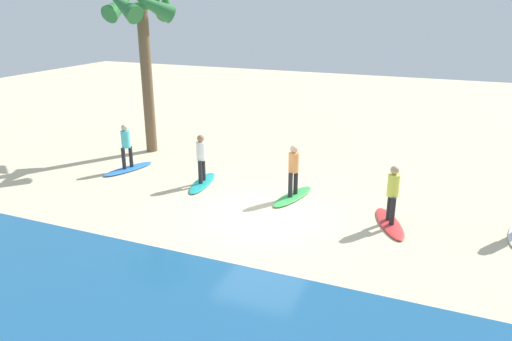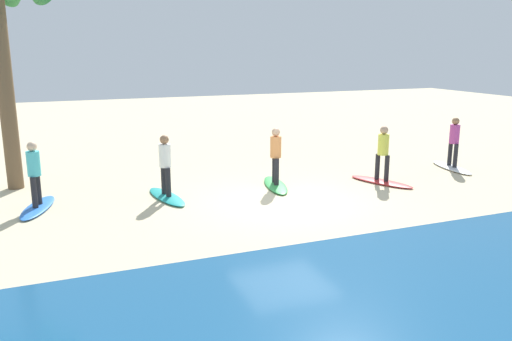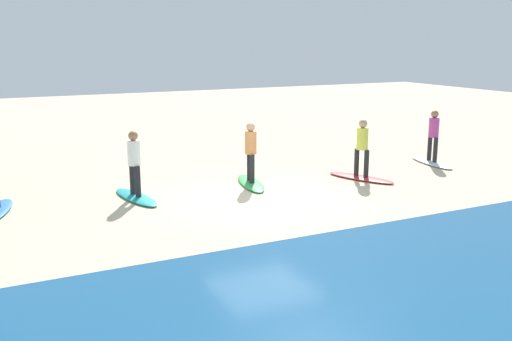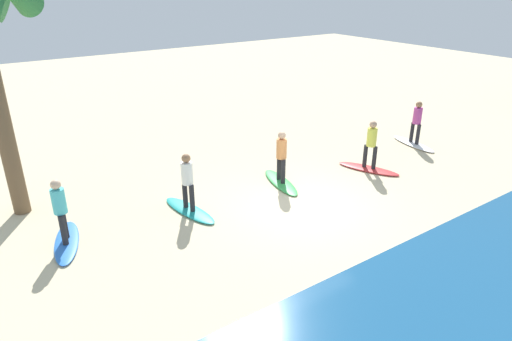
{
  "view_description": "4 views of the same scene",
  "coord_description": "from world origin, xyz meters",
  "px_view_note": "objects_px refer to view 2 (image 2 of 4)",
  "views": [
    {
      "loc": [
        -4.75,
        11.96,
        5.83
      ],
      "look_at": [
        0.35,
        -0.32,
        1.2
      ],
      "focal_mm": 33.79,
      "sensor_mm": 36.0,
      "label": 1
    },
    {
      "loc": [
        5.64,
        12.02,
        4.0
      ],
      "look_at": [
        0.8,
        -0.03,
        0.92
      ],
      "focal_mm": 36.69,
      "sensor_mm": 36.0,
      "label": 2
    },
    {
      "loc": [
        6.45,
        12.62,
        3.97
      ],
      "look_at": [
        0.13,
        -0.09,
        0.75
      ],
      "focal_mm": 41.14,
      "sensor_mm": 36.0,
      "label": 3
    },
    {
      "loc": [
        7.61,
        8.68,
        6.07
      ],
      "look_at": [
        0.62,
        -1.41,
        0.74
      ],
      "focal_mm": 31.63,
      "sensor_mm": 36.0,
      "label": 4
    }
  ],
  "objects_px": {
    "surfboard_green": "(275,185)",
    "surfer_blue": "(34,169)",
    "surfboard_red": "(381,182)",
    "surfer_green": "(276,152)",
    "surfer_red": "(383,149)",
    "surfboard_blue": "(38,207)",
    "surfboard_white": "(452,167)",
    "surfer_white": "(454,138)",
    "surfboard_teal": "(167,197)",
    "surfer_teal": "(165,161)"
  },
  "relations": [
    {
      "from": "surfboard_green",
      "to": "surfer_blue",
      "type": "xyz_separation_m",
      "value": [
        6.46,
        -0.23,
        0.99
      ]
    },
    {
      "from": "surfboard_teal",
      "to": "surfer_teal",
      "type": "bearing_deg",
      "value": -9.47
    },
    {
      "from": "surfer_white",
      "to": "surfboard_teal",
      "type": "bearing_deg",
      "value": -0.64
    },
    {
      "from": "surfer_green",
      "to": "surfboard_blue",
      "type": "bearing_deg",
      "value": -2.0
    },
    {
      "from": "surfboard_white",
      "to": "surfer_blue",
      "type": "bearing_deg",
      "value": -82.47
    },
    {
      "from": "surfer_teal",
      "to": "surfboard_white",
      "type": "bearing_deg",
      "value": 179.36
    },
    {
      "from": "surfer_white",
      "to": "surfer_blue",
      "type": "relative_size",
      "value": 1.0
    },
    {
      "from": "surfboard_red",
      "to": "surfer_green",
      "type": "relative_size",
      "value": 1.28
    },
    {
      "from": "surfboard_green",
      "to": "surfboard_teal",
      "type": "height_order",
      "value": "same"
    },
    {
      "from": "surfer_white",
      "to": "surfboard_green",
      "type": "bearing_deg",
      "value": -1.14
    },
    {
      "from": "surfer_white",
      "to": "surfer_teal",
      "type": "distance_m",
      "value": 9.65
    },
    {
      "from": "surfer_blue",
      "to": "surfer_teal",
      "type": "bearing_deg",
      "value": 175.64
    },
    {
      "from": "surfboard_white",
      "to": "surfer_red",
      "type": "relative_size",
      "value": 1.28
    },
    {
      "from": "surfer_teal",
      "to": "surfboard_teal",
      "type": "bearing_deg",
      "value": -90.0
    },
    {
      "from": "surfer_green",
      "to": "surfer_blue",
      "type": "distance_m",
      "value": 6.47
    },
    {
      "from": "surfer_white",
      "to": "surfboard_green",
      "type": "height_order",
      "value": "surfer_white"
    },
    {
      "from": "surfer_red",
      "to": "surfboard_blue",
      "type": "distance_m",
      "value": 9.68
    },
    {
      "from": "surfer_red",
      "to": "surfer_green",
      "type": "xyz_separation_m",
      "value": [
        3.11,
        -0.84,
        0.0
      ]
    },
    {
      "from": "surfboard_red",
      "to": "surfboard_teal",
      "type": "height_order",
      "value": "same"
    },
    {
      "from": "surfboard_white",
      "to": "surfboard_green",
      "type": "distance_m",
      "value": 6.42
    },
    {
      "from": "surfer_green",
      "to": "surfer_teal",
      "type": "bearing_deg",
      "value": 0.37
    },
    {
      "from": "surfer_red",
      "to": "surfer_teal",
      "type": "distance_m",
      "value": 6.39
    },
    {
      "from": "surfer_teal",
      "to": "surfboard_green",
      "type": "bearing_deg",
      "value": -179.63
    },
    {
      "from": "surfer_white",
      "to": "surfboard_green",
      "type": "distance_m",
      "value": 6.49
    },
    {
      "from": "surfer_white",
      "to": "surfboard_teal",
      "type": "relative_size",
      "value": 0.78
    },
    {
      "from": "surfer_white",
      "to": "surfboard_white",
      "type": "bearing_deg",
      "value": 0.0
    },
    {
      "from": "surfer_blue",
      "to": "surfer_green",
      "type": "bearing_deg",
      "value": 178.0
    },
    {
      "from": "surfboard_red",
      "to": "surfboard_green",
      "type": "relative_size",
      "value": 1.0
    },
    {
      "from": "surfer_white",
      "to": "surfer_red",
      "type": "xyz_separation_m",
      "value": [
        3.31,
        0.71,
        0.0
      ]
    },
    {
      "from": "surfer_red",
      "to": "surfboard_blue",
      "type": "xyz_separation_m",
      "value": [
        9.57,
        -1.06,
        -0.99
      ]
    },
    {
      "from": "surfboard_white",
      "to": "surfer_red",
      "type": "xyz_separation_m",
      "value": [
        3.31,
        0.71,
        0.99
      ]
    },
    {
      "from": "surfboard_teal",
      "to": "surfer_red",
      "type": "bearing_deg",
      "value": 73.21
    },
    {
      "from": "surfboard_blue",
      "to": "surfer_blue",
      "type": "height_order",
      "value": "surfer_blue"
    },
    {
      "from": "surfboard_red",
      "to": "surfboard_blue",
      "type": "xyz_separation_m",
      "value": [
        9.57,
        -1.06,
        0.0
      ]
    },
    {
      "from": "surfboard_white",
      "to": "surfboard_red",
      "type": "relative_size",
      "value": 1.0
    },
    {
      "from": "surfer_green",
      "to": "surfboard_blue",
      "type": "xyz_separation_m",
      "value": [
        6.46,
        -0.23,
        -0.99
      ]
    },
    {
      "from": "surfer_green",
      "to": "surfer_teal",
      "type": "xyz_separation_m",
      "value": [
        3.23,
        0.02,
        0.0
      ]
    },
    {
      "from": "surfboard_red",
      "to": "surfboard_teal",
      "type": "xyz_separation_m",
      "value": [
        6.34,
        -0.81,
        0.0
      ]
    },
    {
      "from": "surfer_green",
      "to": "surfboard_blue",
      "type": "distance_m",
      "value": 6.54
    },
    {
      "from": "surfboard_white",
      "to": "surfboard_teal",
      "type": "distance_m",
      "value": 9.65
    },
    {
      "from": "surfboard_teal",
      "to": "surfboard_blue",
      "type": "height_order",
      "value": "same"
    },
    {
      "from": "surfboard_blue",
      "to": "surfboard_red",
      "type": "bearing_deg",
      "value": 100.47
    },
    {
      "from": "surfboard_red",
      "to": "surfboard_green",
      "type": "height_order",
      "value": "same"
    },
    {
      "from": "surfboard_red",
      "to": "surfboard_blue",
      "type": "bearing_deg",
      "value": -119.31
    },
    {
      "from": "surfer_teal",
      "to": "surfer_blue",
      "type": "xyz_separation_m",
      "value": [
        3.23,
        -0.25,
        0.0
      ]
    },
    {
      "from": "surfboard_white",
      "to": "surfboard_blue",
      "type": "xyz_separation_m",
      "value": [
        12.88,
        -0.35,
        0.0
      ]
    },
    {
      "from": "surfer_green",
      "to": "surfer_blue",
      "type": "height_order",
      "value": "same"
    },
    {
      "from": "surfer_white",
      "to": "surfboard_blue",
      "type": "distance_m",
      "value": 12.92
    },
    {
      "from": "surfer_red",
      "to": "surfboard_teal",
      "type": "bearing_deg",
      "value": -7.32
    },
    {
      "from": "surfboard_red",
      "to": "surfer_blue",
      "type": "bearing_deg",
      "value": -119.31
    }
  ]
}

